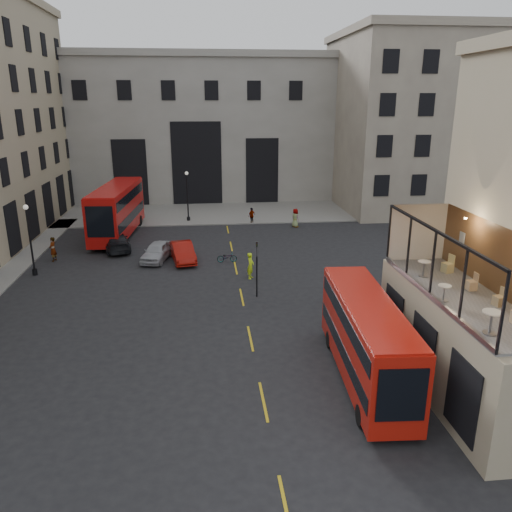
{
  "coord_description": "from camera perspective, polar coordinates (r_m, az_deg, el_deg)",
  "views": [
    {
      "loc": [
        -4.3,
        -18.59,
        12.53
      ],
      "look_at": [
        -1.11,
        11.47,
        3.0
      ],
      "focal_mm": 35.0,
      "sensor_mm": 36.0,
      "label": 1
    }
  ],
  "objects": [
    {
      "name": "car_c",
      "position": [
        44.8,
        -15.65,
        1.57
      ],
      "size": [
        3.27,
        5.4,
        1.46
      ],
      "primitive_type": "imported",
      "rotation": [
        0.0,
        0.0,
        3.4
      ],
      "color": "black",
      "rests_on": "ground"
    },
    {
      "name": "building_right",
      "position": [
        63.43,
        17.05,
        14.84
      ],
      "size": [
        16.6,
        18.6,
        20.0
      ],
      "color": "#A29883",
      "rests_on": "ground"
    },
    {
      "name": "cafe_table_near",
      "position": [
        19.47,
        25.32,
        -6.53
      ],
      "size": [
        0.68,
        0.68,
        0.84
      ],
      "color": "silver",
      "rests_on": "cafe_floor"
    },
    {
      "name": "pedestrian_e",
      "position": [
        43.33,
        -22.2,
        0.73
      ],
      "size": [
        0.62,
        0.81,
        1.98
      ],
      "primitive_type": "imported",
      "rotation": [
        0.0,
        0.0,
        4.49
      ],
      "color": "gray",
      "rests_on": "ground"
    },
    {
      "name": "cafe_table_mid",
      "position": [
        21.86,
        20.72,
        -3.71
      ],
      "size": [
        0.54,
        0.54,
        0.67
      ],
      "color": "silver",
      "rests_on": "cafe_floor"
    },
    {
      "name": "cafe_chair_d",
      "position": [
        25.53,
        21.06,
        -1.18
      ],
      "size": [
        0.52,
        0.52,
        0.87
      ],
      "color": "tan",
      "rests_on": "cafe_floor"
    },
    {
      "name": "street_lamp_b",
      "position": [
        53.58,
        -7.82,
        6.43
      ],
      "size": [
        0.36,
        0.36,
        5.33
      ],
      "color": "black",
      "rests_on": "ground"
    },
    {
      "name": "cafe_table_far",
      "position": [
        24.51,
        18.65,
        -1.12
      ],
      "size": [
        0.59,
        0.59,
        0.74
      ],
      "color": "beige",
      "rests_on": "cafe_floor"
    },
    {
      "name": "pedestrian_c",
      "position": [
        52.51,
        -0.49,
        4.64
      ],
      "size": [
        1.01,
        0.97,
        1.7
      ],
      "primitive_type": "imported",
      "rotation": [
        0.0,
        0.0,
        3.88
      ],
      "color": "gray",
      "rests_on": "ground"
    },
    {
      "name": "gateway",
      "position": [
        66.65,
        -6.88,
        14.67
      ],
      "size": [
        35.0,
        10.6,
        18.0
      ],
      "color": "#9F9B94",
      "rests_on": "ground"
    },
    {
      "name": "cafe_chair_b",
      "position": [
        22.29,
        26.03,
        -4.56
      ],
      "size": [
        0.44,
        0.44,
        0.77
      ],
      "color": "tan",
      "rests_on": "cafe_floor"
    },
    {
      "name": "host_frontage",
      "position": [
        23.83,
        21.93,
        -9.43
      ],
      "size": [
        3.0,
        11.0,
        4.5
      ],
      "primitive_type": "cube",
      "color": "tan",
      "rests_on": "ground"
    },
    {
      "name": "traffic_light_near",
      "position": [
        32.38,
        0.09,
        -0.68
      ],
      "size": [
        0.16,
        0.2,
        3.8
      ],
      "color": "black",
      "rests_on": "ground"
    },
    {
      "name": "cyclist",
      "position": [
        36.23,
        -0.63,
        -1.11
      ],
      "size": [
        0.68,
        0.82,
        1.94
      ],
      "primitive_type": "imported",
      "rotation": [
        0.0,
        0.0,
        1.22
      ],
      "color": "#C9F319",
      "rests_on": "ground"
    },
    {
      "name": "pedestrian_d",
      "position": [
        51.15,
        4.52,
        4.36
      ],
      "size": [
        0.99,
        1.11,
        1.91
      ],
      "primitive_type": "imported",
      "rotation": [
        0.0,
        0.0,
        2.09
      ],
      "color": "gray",
      "rests_on": "ground"
    },
    {
      "name": "pedestrian_b",
      "position": [
        55.94,
        -14.65,
        4.93
      ],
      "size": [
        1.32,
        1.27,
        1.8
      ],
      "primitive_type": "imported",
      "rotation": [
        0.0,
        0.0,
        0.71
      ],
      "color": "gray",
      "rests_on": "ground"
    },
    {
      "name": "pavement_far",
      "position": [
        57.97,
        -7.63,
        4.92
      ],
      "size": [
        40.0,
        12.0,
        0.12
      ],
      "primitive_type": "cube",
      "color": "slate",
      "rests_on": "ground"
    },
    {
      "name": "car_b",
      "position": [
        40.6,
        -8.39,
        0.46
      ],
      "size": [
        2.43,
        4.84,
        1.52
      ],
      "primitive_type": "imported",
      "rotation": [
        0.0,
        0.0,
        0.18
      ],
      "color": "#9B1009",
      "rests_on": "ground"
    },
    {
      "name": "bicycle",
      "position": [
        40.08,
        -3.34,
        -0.13
      ],
      "size": [
        1.58,
        0.57,
        0.83
      ],
      "primitive_type": "imported",
      "rotation": [
        0.0,
        0.0,
        1.58
      ],
      "color": "gray",
      "rests_on": "ground"
    },
    {
      "name": "pedestrian_a",
      "position": [
        48.81,
        -15.88,
        3.05
      ],
      "size": [
        0.93,
        0.75,
        1.82
      ],
      "primitive_type": "imported",
      "rotation": [
        0.0,
        0.0,
        0.07
      ],
      "color": "gray",
      "rests_on": "ground"
    },
    {
      "name": "car_a",
      "position": [
        41.18,
        -11.25,
        0.52
      ],
      "size": [
        2.77,
        4.64,
        1.48
      ],
      "primitive_type": "imported",
      "rotation": [
        0.0,
        0.0,
        -0.25
      ],
      "color": "#A9ABB2",
      "rests_on": "ground"
    },
    {
      "name": "cafe_floor",
      "position": [
        22.93,
        22.57,
        -4.28
      ],
      "size": [
        3.0,
        10.0,
        0.1
      ],
      "primitive_type": "cube",
      "color": "slate",
      "rests_on": "host_frontage"
    },
    {
      "name": "ground",
      "position": [
        22.82,
        6.05,
        -15.91
      ],
      "size": [
        140.0,
        140.0,
        0.0
      ],
      "primitive_type": "plane",
      "color": "black",
      "rests_on": "ground"
    },
    {
      "name": "street_lamp_a",
      "position": [
        40.03,
        -24.34,
        1.24
      ],
      "size": [
        0.36,
        0.36,
        5.33
      ],
      "color": "black",
      "rests_on": "ground"
    },
    {
      "name": "cafe_chair_c",
      "position": [
        23.6,
        23.42,
        -3.04
      ],
      "size": [
        0.39,
        0.39,
        0.78
      ],
      "color": "tan",
      "rests_on": "cafe_floor"
    },
    {
      "name": "bus_far",
      "position": [
        48.95,
        -15.6,
        5.26
      ],
      "size": [
        3.6,
        12.2,
        4.8
      ],
      "color": "#B30F0C",
      "rests_on": "ground"
    },
    {
      "name": "traffic_light_far",
      "position": [
        48.85,
        -18.64,
        4.64
      ],
      "size": [
        0.16,
        0.2,
        3.8
      ],
      "color": "black",
      "rests_on": "ground"
    },
    {
      "name": "bus_near",
      "position": [
        23.55,
        12.49,
        -8.95
      ],
      "size": [
        2.81,
        9.95,
        3.92
      ],
      "color": "#AD150C",
      "rests_on": "ground"
    }
  ]
}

